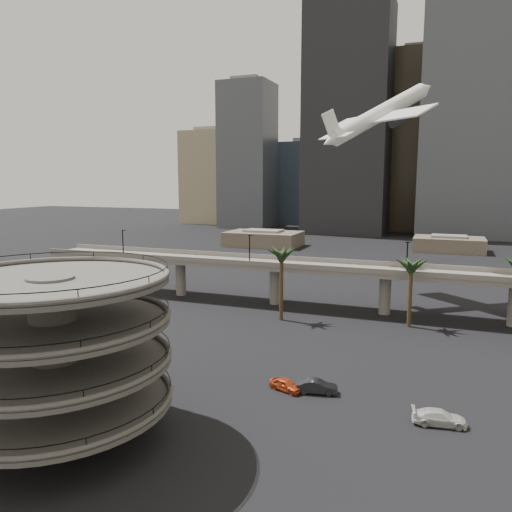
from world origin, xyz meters
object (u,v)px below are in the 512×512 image
at_px(airborne_jet, 380,115).
at_px(car_a, 286,385).
at_px(parking_ramp, 54,342).
at_px(car_c, 439,417).
at_px(car_b, 317,387).
at_px(overpass, 328,272).

distance_m(airborne_jet, car_a, 68.25).
bearing_deg(airborne_jet, car_a, -141.29).
distance_m(parking_ramp, car_c, 39.50).
xyz_separation_m(parking_ramp, car_b, (20.93, 19.52, -9.02)).
distance_m(parking_ramp, airborne_jet, 83.14).
relative_size(airborne_jet, car_c, 4.53).
distance_m(car_a, car_b, 3.72).
height_order(parking_ramp, car_b, parking_ramp).
relative_size(car_a, car_c, 0.78).
relative_size(parking_ramp, car_b, 4.51).
bearing_deg(overpass, parking_ramp, -102.43).
relative_size(overpass, car_c, 23.56).
distance_m(overpass, car_b, 40.79).
distance_m(airborne_jet, car_b, 67.64).
bearing_deg(car_b, parking_ramp, 120.77).
bearing_deg(car_c, car_b, 68.51).
bearing_deg(airborne_jet, parking_ramp, -153.49).
height_order(airborne_jet, car_c, airborne_jet).
bearing_deg(airborne_jet, overpass, -160.89).
bearing_deg(parking_ramp, airborne_jet, 75.41).
relative_size(parking_ramp, overpass, 0.17).
relative_size(parking_ramp, car_c, 4.02).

